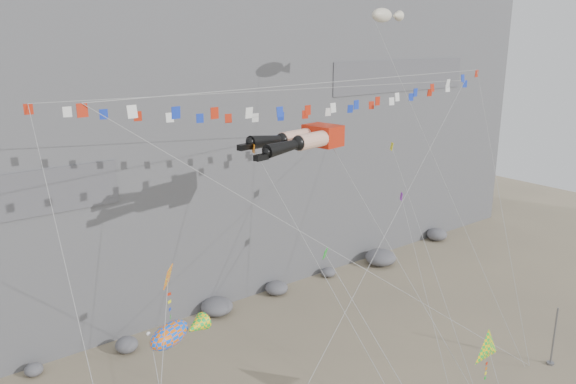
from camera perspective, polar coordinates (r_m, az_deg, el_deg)
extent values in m
cylinder|color=slate|center=(43.02, 25.41, -13.12)|extent=(0.12, 0.12, 4.23)
cube|color=#B8200B|center=(36.21, 3.56, 5.77)|extent=(2.00, 2.51, 1.34)
cylinder|color=#ECAF93|center=(34.31, 2.35, 5.25)|extent=(2.40, 1.35, 0.99)
sphere|color=black|center=(33.47, 1.09, 5.00)|extent=(0.91, 0.91, 0.91)
cone|color=black|center=(32.52, -0.49, 4.55)|extent=(2.80, 1.26, 0.92)
cube|color=black|center=(31.31, -2.75, 3.54)|extent=(0.93, 0.53, 0.33)
cylinder|color=#ECAF93|center=(35.18, 0.68, 5.51)|extent=(2.40, 1.35, 0.99)
sphere|color=black|center=(34.36, -0.59, 5.27)|extent=(0.91, 0.91, 0.91)
cone|color=black|center=(33.39, -2.17, 5.19)|extent=(2.82, 1.26, 0.99)
cube|color=black|center=(32.18, -4.44, 4.59)|extent=(0.93, 0.53, 0.33)
cylinder|color=gray|center=(33.38, 12.41, -9.39)|extent=(0.03, 0.03, 21.95)
cylinder|color=gray|center=(28.44, -4.31, -10.44)|extent=(0.03, 0.03, 28.97)
cylinder|color=gray|center=(36.89, 15.62, -4.14)|extent=(0.03, 0.03, 23.14)
cube|color=slate|center=(43.17, 23.33, -15.89)|extent=(0.16, 0.16, 0.10)
cylinder|color=gray|center=(40.47, 16.30, 0.47)|extent=(0.03, 0.03, 26.22)
cube|color=slate|center=(42.88, 22.93, -16.08)|extent=(0.16, 0.16, 0.10)
cylinder|color=gray|center=(30.56, 5.50, -11.59)|extent=(0.03, 0.03, 20.35)
cylinder|color=gray|center=(36.15, 14.26, -11.79)|extent=(0.03, 0.03, 18.19)
cylinder|color=gray|center=(29.95, 10.94, -17.75)|extent=(0.03, 0.03, 13.96)
cylinder|color=gray|center=(37.07, 14.80, -8.24)|extent=(0.03, 0.03, 20.14)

